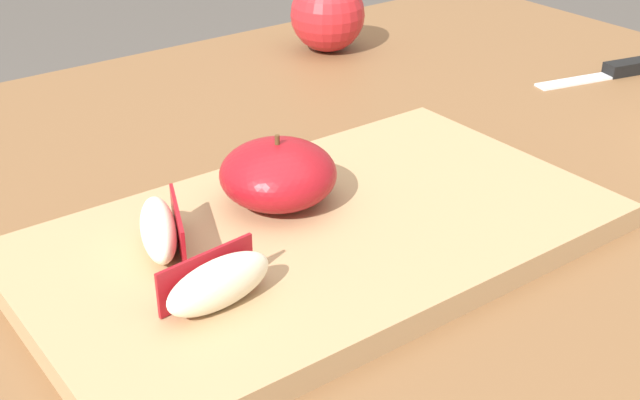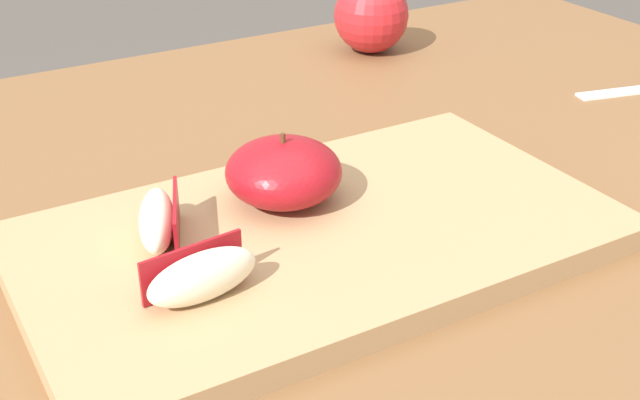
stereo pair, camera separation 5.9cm
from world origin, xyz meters
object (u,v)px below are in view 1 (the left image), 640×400
object	(u,v)px
apple_wedge_right	(160,229)
whole_apple_crimson	(328,14)
apple_wedge_near_knife	(218,283)
paring_knife	(623,69)
cutting_board	(320,236)
apple_half_skin_up	(278,174)

from	to	relation	value
apple_wedge_right	whole_apple_crimson	bearing A→B (deg)	39.92
apple_wedge_near_knife	paring_knife	xyz separation A→B (m)	(0.59, 0.14, -0.03)
cutting_board	whole_apple_crimson	world-z (taller)	whole_apple_crimson
apple_wedge_near_knife	paring_knife	bearing A→B (deg)	12.90
paring_knife	whole_apple_crimson	distance (m)	0.34
paring_knife	apple_wedge_right	bearing A→B (deg)	-174.43
apple_half_skin_up	apple_wedge_right	size ratio (longest dim) A/B	1.12
apple_wedge_near_knife	paring_knife	size ratio (longest dim) A/B	0.47
apple_wedge_right	paring_knife	xyz separation A→B (m)	(0.59, 0.06, -0.03)
cutting_board	apple_wedge_near_knife	world-z (taller)	apple_wedge_near_knife
apple_half_skin_up	cutting_board	bearing A→B (deg)	-84.14
apple_half_skin_up	whole_apple_crimson	distance (m)	0.42
whole_apple_crimson	paring_knife	bearing A→B (deg)	-50.97
apple_wedge_right	apple_half_skin_up	bearing A→B (deg)	5.09
cutting_board	paring_knife	distance (m)	0.50
apple_wedge_near_knife	whole_apple_crimson	bearing A→B (deg)	46.07
apple_half_skin_up	paring_knife	world-z (taller)	apple_half_skin_up
cutting_board	apple_wedge_near_knife	size ratio (longest dim) A/B	5.57
apple_wedge_near_knife	apple_wedge_right	world-z (taller)	same
apple_half_skin_up	whole_apple_crimson	xyz separation A→B (m)	(0.28, 0.31, 0.00)
apple_wedge_right	apple_wedge_near_knife	bearing A→B (deg)	-91.10
cutting_board	apple_half_skin_up	distance (m)	0.06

